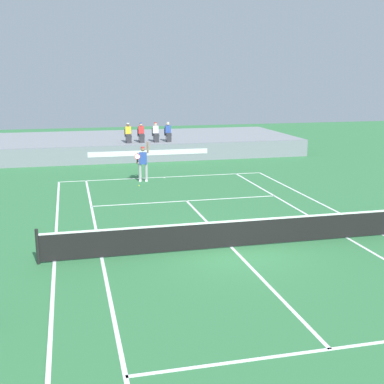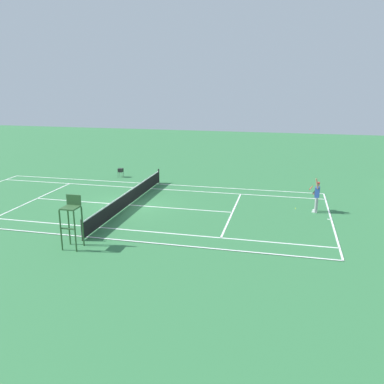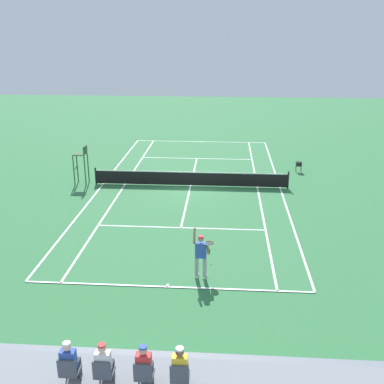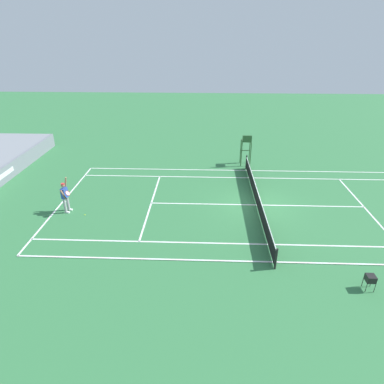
% 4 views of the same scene
% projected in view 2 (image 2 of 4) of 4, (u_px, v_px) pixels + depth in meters
% --- Properties ---
extents(ground_plane, '(80.00, 80.00, 0.00)m').
position_uv_depth(ground_plane, '(129.00, 205.00, 25.06)').
color(ground_plane, '#337542').
extents(court, '(11.08, 23.88, 0.03)m').
position_uv_depth(court, '(129.00, 205.00, 25.05)').
color(court, '#337542').
rests_on(court, ground).
extents(net, '(11.98, 0.10, 1.07)m').
position_uv_depth(net, '(129.00, 197.00, 24.92)').
color(net, black).
rests_on(net, ground).
extents(tennis_player, '(0.81, 0.62, 2.08)m').
position_uv_depth(tennis_player, '(317.00, 196.00, 23.48)').
color(tennis_player, '#9E9EA3').
rests_on(tennis_player, ground).
extents(tennis_ball, '(0.07, 0.07, 0.07)m').
position_uv_depth(tennis_ball, '(296.00, 208.00, 24.33)').
color(tennis_ball, '#D1E533').
rests_on(tennis_ball, ground).
extents(umpire_chair, '(0.77, 0.77, 2.44)m').
position_uv_depth(umpire_chair, '(72.00, 215.00, 18.29)').
color(umpire_chair, '#2D562D').
rests_on(umpire_chair, ground).
extents(ball_hopper, '(0.36, 0.36, 0.70)m').
position_uv_depth(ball_hopper, '(121.00, 170.00, 32.36)').
color(ball_hopper, black).
rests_on(ball_hopper, ground).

